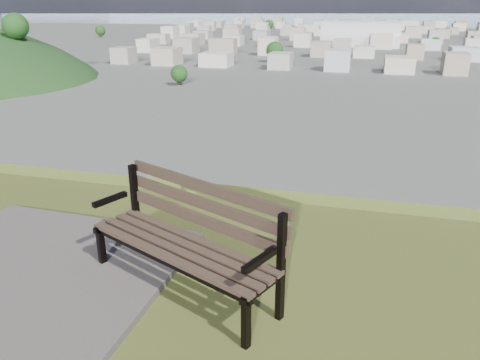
# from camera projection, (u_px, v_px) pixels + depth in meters

# --- Properties ---
(park_bench) EXTENTS (1.87, 1.27, 0.94)m
(park_bench) POSITION_uv_depth(u_px,v_px,m) (189.00, 233.00, 3.97)
(park_bench) COLOR #453528
(park_bench) RESTS_ON hilltop_mesa
(arena) EXTENTS (48.91, 22.80, 20.21)m
(arena) POSITION_uv_depth(u_px,v_px,m) (360.00, 38.00, 293.58)
(arena) COLOR silver
(arena) RESTS_ON ground
(city_blocks) EXTENTS (395.00, 361.00, 7.00)m
(city_blocks) POSITION_uv_depth(u_px,v_px,m) (366.00, 33.00, 366.24)
(city_blocks) COLOR silver
(city_blocks) RESTS_ON ground
(city_trees) EXTENTS (406.52, 387.20, 9.98)m
(city_trees) POSITION_uv_depth(u_px,v_px,m) (323.00, 37.00, 303.78)
(city_trees) COLOR #36231B
(city_trees) RESTS_ON ground
(bay_water) EXTENTS (2400.00, 700.00, 0.12)m
(bay_water) POSITION_uv_depth(u_px,v_px,m) (368.00, 17.00, 824.12)
(bay_water) COLOR #93ACBB
(bay_water) RESTS_ON ground
(far_hills) EXTENTS (2050.00, 340.00, 60.00)m
(far_hills) POSITION_uv_depth(u_px,v_px,m) (346.00, 1.00, 1283.44)
(far_hills) COLOR #8EA0B1
(far_hills) RESTS_ON ground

